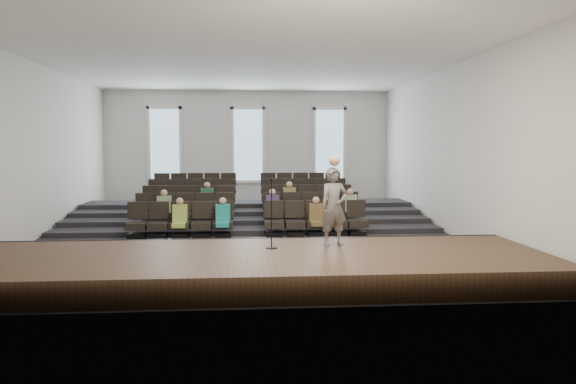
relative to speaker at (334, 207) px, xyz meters
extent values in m
plane|color=black|center=(-1.82, 4.28, -1.33)|extent=(14.00, 14.00, 0.00)
cube|color=white|center=(-1.82, 4.28, 3.68)|extent=(12.00, 14.00, 0.02)
cube|color=silver|center=(-1.82, 11.30, 1.17)|extent=(12.00, 0.04, 5.00)
cube|color=silver|center=(-1.82, -2.74, 1.17)|extent=(12.00, 0.04, 5.00)
cube|color=silver|center=(-7.84, 4.28, 1.17)|extent=(0.04, 14.00, 5.00)
cube|color=silver|center=(4.20, 4.28, 1.17)|extent=(0.04, 14.00, 5.00)
cube|color=#42301C|center=(-1.82, -0.82, -1.08)|extent=(11.80, 3.60, 0.50)
cube|color=black|center=(-1.82, 0.95, -1.08)|extent=(11.80, 0.06, 0.52)
cube|color=black|center=(-1.82, 6.61, -1.26)|extent=(11.80, 4.80, 0.15)
cube|color=black|center=(-1.82, 7.13, -1.18)|extent=(11.80, 3.75, 0.30)
cube|color=black|center=(-1.82, 7.66, -1.11)|extent=(11.80, 2.70, 0.45)
cube|color=black|center=(-1.82, 8.18, -1.03)|extent=(11.80, 1.65, 0.60)
cube|color=black|center=(-4.94, 3.68, -1.23)|extent=(0.47, 0.43, 0.20)
cube|color=black|center=(-4.94, 3.68, -0.92)|extent=(0.55, 0.50, 0.19)
cube|color=black|center=(-4.94, 3.89, -0.51)|extent=(0.55, 0.08, 0.50)
cube|color=black|center=(-4.34, 3.68, -1.23)|extent=(0.47, 0.43, 0.20)
cube|color=black|center=(-4.34, 3.68, -0.92)|extent=(0.55, 0.50, 0.19)
cube|color=black|center=(-4.34, 3.89, -0.51)|extent=(0.55, 0.08, 0.50)
cube|color=black|center=(-3.74, 3.68, -1.23)|extent=(0.47, 0.43, 0.20)
cube|color=black|center=(-3.74, 3.68, -0.92)|extent=(0.55, 0.50, 0.19)
cube|color=black|center=(-3.74, 3.89, -0.51)|extent=(0.55, 0.08, 0.50)
cube|color=black|center=(-3.14, 3.68, -1.23)|extent=(0.47, 0.43, 0.20)
cube|color=black|center=(-3.14, 3.68, -0.92)|extent=(0.55, 0.50, 0.19)
cube|color=black|center=(-3.14, 3.89, -0.51)|extent=(0.55, 0.08, 0.50)
cube|color=black|center=(-2.54, 3.68, -1.23)|extent=(0.47, 0.43, 0.20)
cube|color=black|center=(-2.54, 3.68, -0.92)|extent=(0.55, 0.50, 0.19)
cube|color=black|center=(-2.54, 3.89, -0.51)|extent=(0.55, 0.08, 0.50)
cube|color=black|center=(-1.09, 3.68, -1.23)|extent=(0.47, 0.43, 0.20)
cube|color=black|center=(-1.09, 3.68, -0.92)|extent=(0.55, 0.50, 0.19)
cube|color=black|center=(-1.09, 3.89, -0.51)|extent=(0.55, 0.08, 0.50)
cube|color=black|center=(-0.49, 3.68, -1.23)|extent=(0.47, 0.43, 0.20)
cube|color=black|center=(-0.49, 3.68, -0.92)|extent=(0.55, 0.50, 0.19)
cube|color=black|center=(-0.49, 3.89, -0.51)|extent=(0.55, 0.08, 0.50)
cube|color=black|center=(0.11, 3.68, -1.23)|extent=(0.47, 0.43, 0.20)
cube|color=black|center=(0.11, 3.68, -0.92)|extent=(0.55, 0.50, 0.19)
cube|color=black|center=(0.11, 3.89, -0.51)|extent=(0.55, 0.08, 0.50)
cube|color=black|center=(0.71, 3.68, -1.23)|extent=(0.47, 0.43, 0.20)
cube|color=black|center=(0.71, 3.68, -0.92)|extent=(0.55, 0.50, 0.19)
cube|color=black|center=(0.71, 3.89, -0.51)|extent=(0.55, 0.08, 0.50)
cube|color=black|center=(1.31, 3.68, -1.23)|extent=(0.47, 0.43, 0.20)
cube|color=black|center=(1.31, 3.68, -0.92)|extent=(0.55, 0.50, 0.19)
cube|color=black|center=(1.31, 3.89, -0.51)|extent=(0.55, 0.08, 0.50)
cube|color=black|center=(-4.94, 4.73, -1.08)|extent=(0.47, 0.43, 0.20)
cube|color=black|center=(-4.94, 4.73, -0.77)|extent=(0.55, 0.50, 0.19)
cube|color=black|center=(-4.94, 4.94, -0.36)|extent=(0.55, 0.08, 0.50)
cube|color=black|center=(-4.34, 4.73, -1.08)|extent=(0.47, 0.43, 0.20)
cube|color=black|center=(-4.34, 4.73, -0.77)|extent=(0.55, 0.50, 0.19)
cube|color=black|center=(-4.34, 4.94, -0.36)|extent=(0.55, 0.08, 0.50)
cube|color=black|center=(-3.74, 4.73, -1.08)|extent=(0.47, 0.43, 0.20)
cube|color=black|center=(-3.74, 4.73, -0.77)|extent=(0.55, 0.50, 0.19)
cube|color=black|center=(-3.74, 4.94, -0.36)|extent=(0.55, 0.08, 0.50)
cube|color=black|center=(-3.14, 4.73, -1.08)|extent=(0.47, 0.43, 0.20)
cube|color=black|center=(-3.14, 4.73, -0.77)|extent=(0.55, 0.50, 0.19)
cube|color=black|center=(-3.14, 4.94, -0.36)|extent=(0.55, 0.08, 0.50)
cube|color=black|center=(-2.54, 4.73, -1.08)|extent=(0.47, 0.43, 0.20)
cube|color=black|center=(-2.54, 4.73, -0.77)|extent=(0.55, 0.50, 0.19)
cube|color=black|center=(-2.54, 4.94, -0.36)|extent=(0.55, 0.08, 0.50)
cube|color=black|center=(-1.09, 4.73, -1.08)|extent=(0.47, 0.43, 0.20)
cube|color=black|center=(-1.09, 4.73, -0.77)|extent=(0.55, 0.50, 0.19)
cube|color=black|center=(-1.09, 4.94, -0.36)|extent=(0.55, 0.08, 0.50)
cube|color=black|center=(-0.49, 4.73, -1.08)|extent=(0.47, 0.43, 0.20)
cube|color=black|center=(-0.49, 4.73, -0.77)|extent=(0.55, 0.50, 0.19)
cube|color=black|center=(-0.49, 4.94, -0.36)|extent=(0.55, 0.08, 0.50)
cube|color=black|center=(0.11, 4.73, -1.08)|extent=(0.47, 0.43, 0.20)
cube|color=black|center=(0.11, 4.73, -0.77)|extent=(0.55, 0.50, 0.19)
cube|color=black|center=(0.11, 4.94, -0.36)|extent=(0.55, 0.08, 0.50)
cube|color=black|center=(0.71, 4.73, -1.08)|extent=(0.47, 0.43, 0.20)
cube|color=black|center=(0.71, 4.73, -0.77)|extent=(0.55, 0.50, 0.19)
cube|color=black|center=(0.71, 4.94, -0.36)|extent=(0.55, 0.08, 0.50)
cube|color=black|center=(1.31, 4.73, -1.08)|extent=(0.47, 0.43, 0.20)
cube|color=black|center=(1.31, 4.73, -0.77)|extent=(0.55, 0.50, 0.19)
cube|color=black|center=(1.31, 4.94, -0.36)|extent=(0.55, 0.08, 0.50)
cube|color=black|center=(-4.94, 5.78, -0.93)|extent=(0.47, 0.42, 0.20)
cube|color=black|center=(-4.94, 5.78, -0.62)|extent=(0.55, 0.50, 0.19)
cube|color=black|center=(-4.94, 5.99, -0.21)|extent=(0.55, 0.08, 0.50)
cube|color=black|center=(-4.34, 5.78, -0.93)|extent=(0.47, 0.42, 0.20)
cube|color=black|center=(-4.34, 5.78, -0.62)|extent=(0.55, 0.50, 0.19)
cube|color=black|center=(-4.34, 5.99, -0.21)|extent=(0.55, 0.08, 0.50)
cube|color=black|center=(-3.74, 5.78, -0.93)|extent=(0.47, 0.42, 0.20)
cube|color=black|center=(-3.74, 5.78, -0.62)|extent=(0.55, 0.50, 0.19)
cube|color=black|center=(-3.74, 5.99, -0.21)|extent=(0.55, 0.08, 0.50)
cube|color=black|center=(-3.14, 5.78, -0.93)|extent=(0.47, 0.42, 0.20)
cube|color=black|center=(-3.14, 5.78, -0.62)|extent=(0.55, 0.50, 0.19)
cube|color=black|center=(-3.14, 5.99, -0.21)|extent=(0.55, 0.08, 0.50)
cube|color=black|center=(-2.54, 5.78, -0.93)|extent=(0.47, 0.42, 0.20)
cube|color=black|center=(-2.54, 5.78, -0.62)|extent=(0.55, 0.50, 0.19)
cube|color=black|center=(-2.54, 5.99, -0.21)|extent=(0.55, 0.08, 0.50)
cube|color=black|center=(-1.09, 5.78, -0.93)|extent=(0.47, 0.42, 0.20)
cube|color=black|center=(-1.09, 5.78, -0.62)|extent=(0.55, 0.50, 0.19)
cube|color=black|center=(-1.09, 5.99, -0.21)|extent=(0.55, 0.08, 0.50)
cube|color=black|center=(-0.49, 5.78, -0.93)|extent=(0.47, 0.42, 0.20)
cube|color=black|center=(-0.49, 5.78, -0.62)|extent=(0.55, 0.50, 0.19)
cube|color=black|center=(-0.49, 5.99, -0.21)|extent=(0.55, 0.08, 0.50)
cube|color=black|center=(0.11, 5.78, -0.93)|extent=(0.47, 0.42, 0.20)
cube|color=black|center=(0.11, 5.78, -0.62)|extent=(0.55, 0.50, 0.19)
cube|color=black|center=(0.11, 5.99, -0.21)|extent=(0.55, 0.08, 0.50)
cube|color=black|center=(0.71, 5.78, -0.93)|extent=(0.47, 0.42, 0.20)
cube|color=black|center=(0.71, 5.78, -0.62)|extent=(0.55, 0.50, 0.19)
cube|color=black|center=(0.71, 5.99, -0.21)|extent=(0.55, 0.08, 0.50)
cube|color=black|center=(1.31, 5.78, -0.93)|extent=(0.47, 0.42, 0.20)
cube|color=black|center=(1.31, 5.78, -0.62)|extent=(0.55, 0.50, 0.19)
cube|color=black|center=(1.31, 5.99, -0.21)|extent=(0.55, 0.08, 0.50)
cube|color=black|center=(-4.94, 6.83, -0.78)|extent=(0.47, 0.42, 0.20)
cube|color=black|center=(-4.94, 6.83, -0.47)|extent=(0.55, 0.50, 0.19)
cube|color=black|center=(-4.94, 7.04, -0.06)|extent=(0.55, 0.08, 0.50)
cube|color=black|center=(-4.34, 6.83, -0.78)|extent=(0.47, 0.42, 0.20)
cube|color=black|center=(-4.34, 6.83, -0.47)|extent=(0.55, 0.50, 0.19)
cube|color=black|center=(-4.34, 7.04, -0.06)|extent=(0.55, 0.08, 0.50)
cube|color=black|center=(-3.74, 6.83, -0.78)|extent=(0.47, 0.42, 0.20)
cube|color=black|center=(-3.74, 6.83, -0.47)|extent=(0.55, 0.50, 0.19)
cube|color=black|center=(-3.74, 7.04, -0.06)|extent=(0.55, 0.08, 0.50)
cube|color=black|center=(-3.14, 6.83, -0.78)|extent=(0.47, 0.42, 0.20)
cube|color=black|center=(-3.14, 6.83, -0.47)|extent=(0.55, 0.50, 0.19)
cube|color=black|center=(-3.14, 7.04, -0.06)|extent=(0.55, 0.08, 0.50)
cube|color=black|center=(-2.54, 6.83, -0.78)|extent=(0.47, 0.42, 0.20)
cube|color=black|center=(-2.54, 6.83, -0.47)|extent=(0.55, 0.50, 0.19)
cube|color=black|center=(-2.54, 7.04, -0.06)|extent=(0.55, 0.08, 0.50)
cube|color=black|center=(-1.09, 6.83, -0.78)|extent=(0.47, 0.42, 0.20)
cube|color=black|center=(-1.09, 6.83, -0.47)|extent=(0.55, 0.50, 0.19)
cube|color=black|center=(-1.09, 7.04, -0.06)|extent=(0.55, 0.08, 0.50)
cube|color=black|center=(-0.49, 6.83, -0.78)|extent=(0.47, 0.42, 0.20)
cube|color=black|center=(-0.49, 6.83, -0.47)|extent=(0.55, 0.50, 0.19)
cube|color=black|center=(-0.49, 7.04, -0.06)|extent=(0.55, 0.08, 0.50)
cube|color=black|center=(0.11, 6.83, -0.78)|extent=(0.47, 0.42, 0.20)
cube|color=black|center=(0.11, 6.83, -0.47)|extent=(0.55, 0.50, 0.19)
cube|color=black|center=(0.11, 7.04, -0.06)|extent=(0.55, 0.08, 0.50)
cube|color=black|center=(0.71, 6.83, -0.78)|extent=(0.47, 0.42, 0.20)
cube|color=black|center=(0.71, 6.83, -0.47)|extent=(0.55, 0.50, 0.19)
cube|color=black|center=(0.71, 7.04, -0.06)|extent=(0.55, 0.08, 0.50)
cube|color=black|center=(1.31, 6.83, -0.78)|extent=(0.47, 0.42, 0.20)
cube|color=black|center=(1.31, 6.83, -0.47)|extent=(0.55, 0.50, 0.19)
cube|color=black|center=(1.31, 7.04, -0.06)|extent=(0.55, 0.08, 0.50)
cube|color=black|center=(-4.94, 7.88, -0.63)|extent=(0.47, 0.42, 0.20)
cube|color=black|center=(-4.94, 7.88, -0.32)|extent=(0.55, 0.50, 0.19)
cube|color=black|center=(-4.94, 8.09, 0.09)|extent=(0.55, 0.08, 0.50)
cube|color=black|center=(-4.34, 7.88, -0.63)|extent=(0.47, 0.42, 0.20)
cube|color=black|center=(-4.34, 7.88, -0.32)|extent=(0.55, 0.50, 0.19)
cube|color=black|center=(-4.34, 8.09, 0.09)|extent=(0.55, 0.08, 0.50)
cube|color=black|center=(-3.74, 7.88, -0.63)|extent=(0.47, 0.42, 0.20)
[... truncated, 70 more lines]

